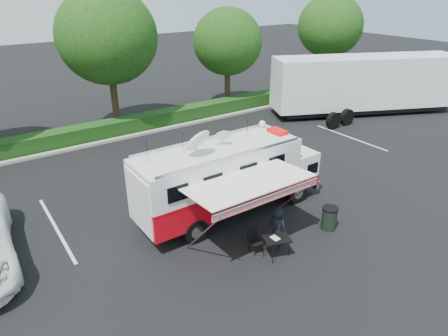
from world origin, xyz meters
The scene contains 10 objects.
ground_plane centered at (0.00, 0.00, 0.00)m, with size 120.00×120.00×0.00m, color black.
back_border centered at (1.14, 12.90, 5.00)m, with size 60.00×6.14×8.87m.
stall_lines centered at (-0.50, 3.00, 0.00)m, with size 24.12×5.50×0.01m.
command_truck centered at (-0.07, 0.00, 1.70)m, with size 8.27×2.28×3.97m.
awning centered at (-0.81, -2.37, 2.55)m, with size 4.51×2.35×2.73m.
person centered at (0.14, -2.77, 0.00)m, with size 0.73×0.47×1.49m, color black.
folding_table centered at (-0.44, -3.42, 0.74)m, with size 1.10×0.93×0.79m.
folding_chair centered at (-0.89, -2.69, 0.52)m, with size 0.48×0.50×0.89m.
trash_bin centered at (2.49, -3.25, 0.48)m, with size 0.64×0.64×0.95m.
semi_trailer centered at (16.37, 6.02, 2.20)m, with size 13.46×8.20×4.17m.
Camera 1 is at (-8.64, -11.94, 9.02)m, focal length 32.00 mm.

